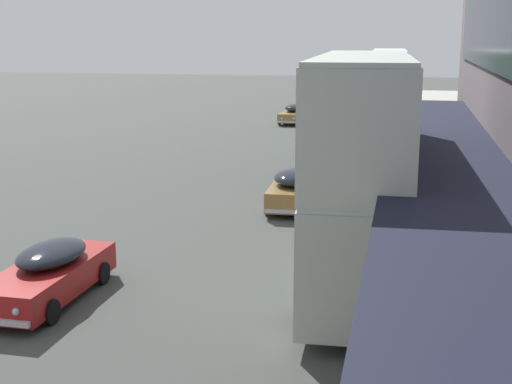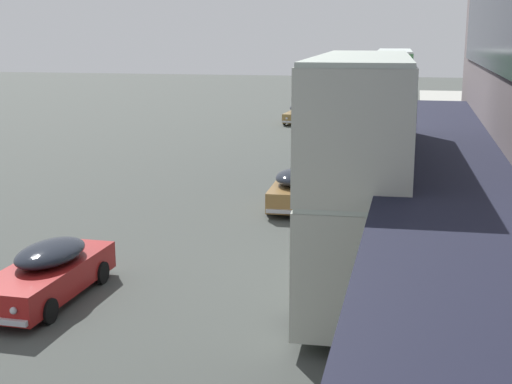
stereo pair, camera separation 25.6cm
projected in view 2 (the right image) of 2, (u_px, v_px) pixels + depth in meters
name	position (u px, v px, depth m)	size (l,w,h in m)	color
transit_bus_kerbside_front	(393.00, 88.00, 51.04)	(2.89, 11.01, 5.84)	#4C8B52
transit_bus_kerbside_rear	(360.00, 164.00, 19.71)	(3.04, 10.55, 6.42)	beige
transit_bus_kerbside_far	(385.00, 127.00, 39.50)	(2.95, 10.30, 3.30)	teal
sedan_lead_near	(299.00, 114.00, 56.55)	(2.04, 4.69, 1.51)	olive
sedan_lead_mid	(295.00, 189.00, 29.04)	(2.03, 4.71, 1.62)	olive
sedan_trailing_mid	(48.00, 272.00, 19.05)	(1.96, 5.00, 1.50)	#A71C1B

